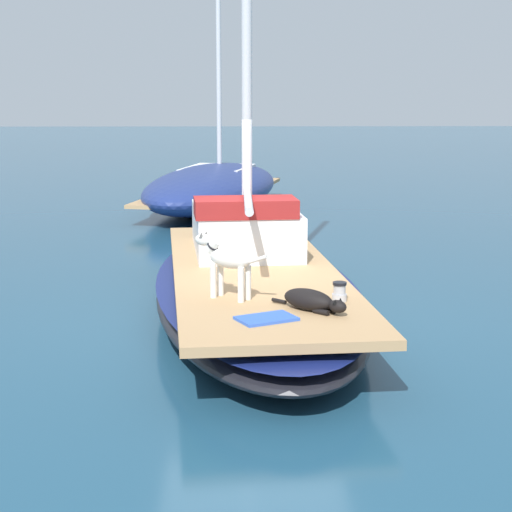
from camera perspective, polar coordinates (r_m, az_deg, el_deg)
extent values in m
plane|color=navy|center=(10.86, -0.12, -4.22)|extent=(120.00, 120.00, 0.00)
ellipsoid|color=black|center=(10.79, -0.12, -2.78)|extent=(3.13, 7.39, 0.56)
ellipsoid|color=navy|center=(10.74, -0.12, -1.85)|extent=(3.15, 7.43, 0.08)
cube|color=tan|center=(10.71, -0.12, -1.07)|extent=(2.63, 6.78, 0.10)
cylinder|color=silver|center=(10.35, -0.54, 3.84)|extent=(0.10, 2.20, 0.10)
cube|color=silver|center=(11.82, -0.76, 1.81)|extent=(1.59, 2.32, 0.60)
cube|color=maroon|center=(10.99, -0.72, 3.32)|extent=(1.39, 0.82, 0.24)
ellipsoid|color=silver|center=(9.03, -1.75, -0.16)|extent=(0.55, 0.48, 0.22)
cylinder|color=silver|center=(9.14, -2.91, -1.68)|extent=(0.07, 0.07, 0.38)
cylinder|color=silver|center=(9.24, -2.43, -1.53)|extent=(0.07, 0.07, 0.38)
cylinder|color=silver|center=(8.93, -1.03, -1.97)|extent=(0.07, 0.07, 0.38)
cylinder|color=silver|center=(9.04, -0.56, -1.81)|extent=(0.07, 0.07, 0.38)
cylinder|color=silver|center=(9.14, -2.95, 0.68)|extent=(0.22, 0.20, 0.19)
ellipsoid|color=silver|center=(9.20, -3.56, 1.10)|extent=(0.25, 0.23, 0.13)
cone|color=#504E4A|center=(9.16, -3.73, 1.43)|extent=(0.05, 0.05, 0.06)
cone|color=#504E4A|center=(9.23, -3.40, 1.51)|extent=(0.05, 0.05, 0.06)
torus|color=black|center=(9.14, -2.95, 0.68)|extent=(0.17, 0.18, 0.10)
cylinder|color=silver|center=(8.83, 0.16, -0.22)|extent=(0.21, 0.16, 0.12)
ellipsoid|color=black|center=(8.65, 3.57, -2.97)|extent=(0.62, 0.60, 0.22)
ellipsoid|color=black|center=(8.44, 5.56, -3.43)|extent=(0.24, 0.23, 0.13)
cone|color=black|center=(8.46, 5.74, -3.01)|extent=(0.05, 0.05, 0.05)
cone|color=black|center=(8.39, 5.39, -3.12)|extent=(0.05, 0.05, 0.05)
cylinder|color=black|center=(8.59, 4.92, -3.63)|extent=(0.17, 0.16, 0.06)
cylinder|color=black|center=(8.50, 4.44, -3.79)|extent=(0.17, 0.16, 0.06)
cylinder|color=black|center=(8.90, 1.58, -3.07)|extent=(0.16, 0.15, 0.04)
cylinder|color=#B7B7BC|center=(9.05, 5.68, -2.82)|extent=(0.16, 0.16, 0.08)
cylinder|color=#B7B7BC|center=(9.03, 5.69, -2.27)|extent=(0.13, 0.13, 0.10)
cylinder|color=black|center=(9.01, 5.69, -1.86)|extent=(0.15, 0.15, 0.03)
cube|color=blue|center=(8.28, 0.71, -4.26)|extent=(0.66, 0.57, 0.03)
ellipsoid|color=navy|center=(20.72, -2.97, 4.65)|extent=(4.30, 7.44, 1.08)
cube|color=tan|center=(20.73, -2.97, 4.40)|extent=(3.60, 6.63, 0.08)
cube|color=silver|center=(21.20, -2.60, 5.37)|extent=(1.96, 2.39, 0.52)
cube|color=navy|center=(19.53, -3.90, 4.63)|extent=(1.83, 2.36, 0.36)
cylinder|color=silver|center=(21.31, -2.57, 14.94)|extent=(0.12, 0.12, 7.68)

